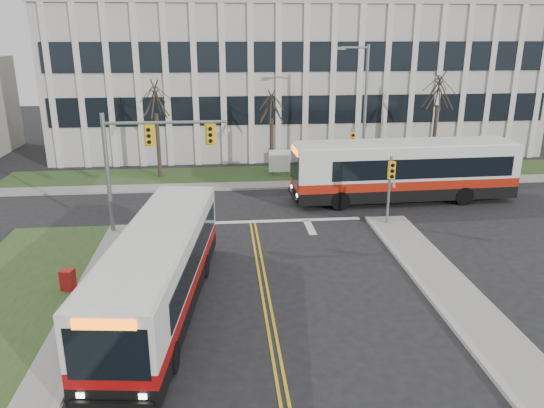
{
  "coord_description": "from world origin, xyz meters",
  "views": [
    {
      "loc": [
        -1.53,
        -19.21,
        9.88
      ],
      "look_at": [
        0.79,
        5.1,
        2.0
      ],
      "focal_mm": 35.0,
      "sensor_mm": 36.0,
      "label": 1
    }
  ],
  "objects": [
    {
      "name": "newspaper_box_red",
      "position": [
        -7.82,
        0.63,
        0.47
      ],
      "size": [
        0.57,
        0.53,
        0.95
      ],
      "primitive_type": "cube",
      "rotation": [
        0.0,
        0.0,
        -0.19
      ],
      "color": "#AC1716",
      "rests_on": "ground"
    },
    {
      "name": "tree_left",
      "position": [
        -6.0,
        18.0,
        5.51
      ],
      "size": [
        1.8,
        1.8,
        7.7
      ],
      "color": "#42352B",
      "rests_on": "ground"
    },
    {
      "name": "ground",
      "position": [
        0.0,
        0.0,
        0.0
      ],
      "size": [
        120.0,
        120.0,
        0.0
      ],
      "primitive_type": "plane",
      "color": "black",
      "rests_on": "ground"
    },
    {
      "name": "office_building",
      "position": [
        5.0,
        30.0,
        6.0
      ],
      "size": [
        40.0,
        16.0,
        12.0
      ],
      "primitive_type": "cube",
      "color": "#B3ADA5",
      "rests_on": "ground"
    },
    {
      "name": "streetlight",
      "position": [
        8.03,
        16.2,
        5.19
      ],
      "size": [
        2.15,
        0.25,
        9.2
      ],
      "color": "slate",
      "rests_on": "ground"
    },
    {
      "name": "tree_right",
      "position": [
        14.0,
        18.0,
        5.91
      ],
      "size": [
        1.8,
        1.8,
        8.25
      ],
      "color": "#42352B",
      "rests_on": "ground"
    },
    {
      "name": "sidewalk_cross",
      "position": [
        5.0,
        15.2,
        0.07
      ],
      "size": [
        44.0,
        1.6,
        0.14
      ],
      "primitive_type": "cube",
      "color": "#9E9B93",
      "rests_on": "ground"
    },
    {
      "name": "bus_main",
      "position": [
        -3.93,
        -1.27,
        1.57
      ],
      "size": [
        3.93,
        11.96,
        3.13
      ],
      "primitive_type": null,
      "rotation": [
        0.0,
        0.0,
        -0.12
      ],
      "color": "silver",
      "rests_on": "ground"
    },
    {
      "name": "newspaper_box_blue",
      "position": [
        -6.8,
        -3.18,
        0.47
      ],
      "size": [
        0.55,
        0.51,
        0.95
      ],
      "primitive_type": "cube",
      "rotation": [
        0.0,
        0.0,
        0.12
      ],
      "color": "#151F95",
      "rests_on": "ground"
    },
    {
      "name": "mast_arm_signal",
      "position": [
        -5.62,
        7.16,
        4.26
      ],
      "size": [
        6.11,
        0.38,
        6.2
      ],
      "color": "slate",
      "rests_on": "ground"
    },
    {
      "name": "signal_pole_far",
      "position": [
        7.2,
        15.4,
        2.5
      ],
      "size": [
        0.34,
        0.39,
        3.8
      ],
      "color": "slate",
      "rests_on": "ground"
    },
    {
      "name": "tree_mid",
      "position": [
        2.0,
        18.2,
        4.88
      ],
      "size": [
        1.8,
        1.8,
        6.82
      ],
      "color": "#42352B",
      "rests_on": "ground"
    },
    {
      "name": "bus_cross",
      "position": [
        9.45,
        11.24,
        1.8
      ],
      "size": [
        13.58,
        3.4,
        3.6
      ],
      "primitive_type": null,
      "rotation": [
        0.0,
        0.0,
        -1.54
      ],
      "color": "silver",
      "rests_on": "ground"
    },
    {
      "name": "building_lawn",
      "position": [
        5.0,
        18.0,
        0.06
      ],
      "size": [
        44.0,
        5.0,
        0.12
      ],
      "primitive_type": "cube",
      "color": "#2F461E",
      "rests_on": "ground"
    },
    {
      "name": "signal_pole_near",
      "position": [
        7.2,
        6.9,
        2.5
      ],
      "size": [
        0.34,
        0.39,
        3.8
      ],
      "color": "slate",
      "rests_on": "ground"
    },
    {
      "name": "sidewalk_east",
      "position": [
        7.5,
        -5.0,
        0.07
      ],
      "size": [
        2.0,
        26.0,
        0.14
      ],
      "primitive_type": "cube",
      "color": "#9E9B93",
      "rests_on": "ground"
    },
    {
      "name": "directory_sign",
      "position": [
        2.5,
        17.5,
        1.17
      ],
      "size": [
        1.5,
        0.12,
        2.0
      ],
      "color": "slate",
      "rests_on": "ground"
    },
    {
      "name": "sidewalk_west",
      "position": [
        -7.0,
        -5.0,
        0.07
      ],
      "size": [
        1.2,
        26.0,
        0.14
      ],
      "primitive_type": "cube",
      "color": "#9E9B93",
      "rests_on": "ground"
    }
  ]
}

